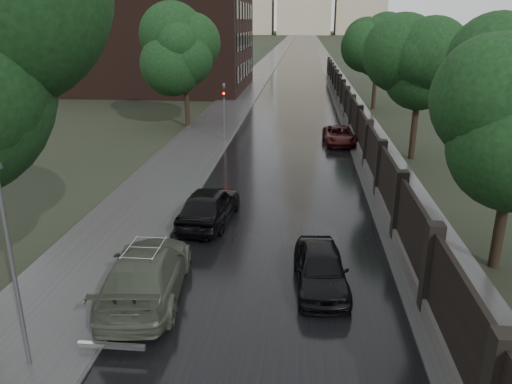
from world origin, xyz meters
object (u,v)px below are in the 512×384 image
tree_right_c (377,54)px  volga_sedan (146,273)px  lamp_post (13,269)px  tree_right_b (420,75)px  traffic_light (224,108)px  car_right_far (339,135)px  hatchback_left (209,205)px  car_right_near (321,268)px  tree_left_far (185,58)px

tree_right_c → volga_sedan: size_ratio=1.30×
lamp_post → volga_sedan: lamp_post is taller
tree_right_b → lamp_post: tree_right_b is taller
lamp_post → traffic_light: 23.52m
tree_right_c → car_right_far: size_ratio=1.68×
hatchback_left → lamp_post: bearing=79.8°
tree_right_c → car_right_near: (-5.90, -33.97, -4.29)m
tree_left_far → lamp_post: 28.73m
traffic_light → car_right_near: traffic_light is taller
tree_right_b → volga_sedan: 20.70m
hatchback_left → car_right_far: bearing=-107.6°
volga_sedan → lamp_post: bearing=57.5°
hatchback_left → tree_left_far: bearing=-69.3°
tree_right_b → car_right_near: bearing=-110.3°
tree_right_b → hatchback_left: size_ratio=1.55×
volga_sedan → traffic_light: bearing=-93.5°
tree_right_b → tree_right_c: (0.00, 18.00, 0.00)m
tree_left_far → car_right_near: size_ratio=1.91×
tree_left_far → tree_right_c: tree_left_far is taller
tree_right_b → car_right_far: (-4.10, 3.39, -4.37)m
tree_left_far → hatchback_left: size_ratio=1.63×
tree_right_b → car_right_far: bearing=140.4°
tree_right_c → volga_sedan: bearing=-107.6°
tree_left_far → traffic_light: tree_left_far is taller
lamp_post → car_right_far: (8.80, 23.89, -2.09)m
tree_right_c → volga_sedan: 36.93m
tree_left_far → volga_sedan: (4.40, -24.97, -4.46)m
lamp_post → volga_sedan: 4.39m
hatchback_left → car_right_near: (4.38, -4.87, -0.11)m
volga_sedan → car_right_far: (7.00, 20.37, -0.20)m
tree_right_b → hatchback_left: bearing=-132.8°
hatchback_left → car_right_far: hatchback_left is taller
traffic_light → tree_right_b: bearing=-14.2°
tree_right_b → tree_right_c: size_ratio=1.00×
car_right_far → tree_left_far: bearing=154.3°
tree_right_b → car_right_far: size_ratio=1.68×
tree_right_c → hatchback_left: (-10.28, -29.11, -4.18)m
tree_right_c → hatchback_left: 31.15m
volga_sedan → car_right_near: size_ratio=1.39×
tree_left_far → car_right_near: tree_left_far is taller
car_right_near → traffic_light: bearing=103.2°
tree_right_c → lamp_post: (-12.90, -38.50, -2.28)m
volga_sedan → hatchback_left: bearing=-103.5°
tree_right_b → volga_sedan: tree_right_b is taller
lamp_post → volga_sedan: bearing=63.0°
tree_right_c → car_right_far: (-4.10, -14.61, -4.37)m
tree_right_b → car_right_far: 6.88m
tree_right_c → traffic_light: (-11.80, -15.01, -2.55)m
tree_left_far → volga_sedan: 25.75m
lamp_post → volga_sedan: size_ratio=0.95×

